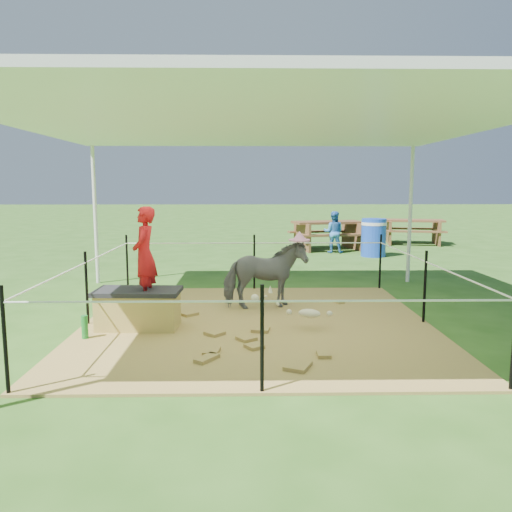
{
  "coord_description": "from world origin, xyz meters",
  "views": [
    {
      "loc": [
        -0.13,
        -6.5,
        1.84
      ],
      "look_at": [
        0.0,
        0.6,
        0.85
      ],
      "focal_mm": 35.0,
      "sensor_mm": 36.0,
      "label": 1
    }
  ],
  "objects_px": {
    "foal": "(309,311)",
    "green_bottle": "(85,327)",
    "straw_bale": "(139,311)",
    "distant_person": "(334,232)",
    "woman": "(144,247)",
    "picnic_table_near": "(327,235)",
    "trash_barrel": "(374,238)",
    "picnic_table_far": "(413,232)",
    "pony": "(265,275)"
  },
  "relations": [
    {
      "from": "foal",
      "to": "green_bottle",
      "type": "bearing_deg",
      "value": -152.68
    },
    {
      "from": "straw_bale",
      "to": "distant_person",
      "type": "bearing_deg",
      "value": 63.01
    },
    {
      "from": "woman",
      "to": "picnic_table_near",
      "type": "xyz_separation_m",
      "value": [
        3.67,
        8.26,
        -0.67
      ]
    },
    {
      "from": "straw_bale",
      "to": "trash_barrel",
      "type": "xyz_separation_m",
      "value": [
        4.75,
        6.76,
        0.25
      ]
    },
    {
      "from": "green_bottle",
      "to": "picnic_table_far",
      "type": "bearing_deg",
      "value": 54.04
    },
    {
      "from": "foal",
      "to": "picnic_table_near",
      "type": "xyz_separation_m",
      "value": [
        1.57,
        8.36,
        0.15
      ]
    },
    {
      "from": "foal",
      "to": "trash_barrel",
      "type": "bearing_deg",
      "value": 89.79
    },
    {
      "from": "pony",
      "to": "picnic_table_near",
      "type": "distance_m",
      "value": 7.55
    },
    {
      "from": "straw_bale",
      "to": "pony",
      "type": "height_order",
      "value": "pony"
    },
    {
      "from": "pony",
      "to": "green_bottle",
      "type": "bearing_deg",
      "value": 110.59
    },
    {
      "from": "foal",
      "to": "trash_barrel",
      "type": "relative_size",
      "value": 0.84
    },
    {
      "from": "woman",
      "to": "picnic_table_far",
      "type": "distance_m",
      "value": 11.68
    },
    {
      "from": "green_bottle",
      "to": "picnic_table_near",
      "type": "relative_size",
      "value": 0.14
    },
    {
      "from": "trash_barrel",
      "to": "distant_person",
      "type": "bearing_deg",
      "value": 142.02
    },
    {
      "from": "green_bottle",
      "to": "trash_barrel",
      "type": "distance_m",
      "value": 8.96
    },
    {
      "from": "straw_bale",
      "to": "pony",
      "type": "bearing_deg",
      "value": 31.04
    },
    {
      "from": "picnic_table_near",
      "to": "woman",
      "type": "bearing_deg",
      "value": -126.08
    },
    {
      "from": "woman",
      "to": "trash_barrel",
      "type": "bearing_deg",
      "value": 147.86
    },
    {
      "from": "woman",
      "to": "pony",
      "type": "bearing_deg",
      "value": 125.02
    },
    {
      "from": "trash_barrel",
      "to": "picnic_table_far",
      "type": "relative_size",
      "value": 0.53
    },
    {
      "from": "foal",
      "to": "picnic_table_far",
      "type": "xyz_separation_m",
      "value": [
        4.54,
        9.7,
        0.13
      ]
    },
    {
      "from": "green_bottle",
      "to": "distant_person",
      "type": "xyz_separation_m",
      "value": [
        4.37,
        7.94,
        0.41
      ]
    },
    {
      "from": "woman",
      "to": "foal",
      "type": "distance_m",
      "value": 2.26
    },
    {
      "from": "foal",
      "to": "pony",
      "type": "bearing_deg",
      "value": 135.81
    },
    {
      "from": "foal",
      "to": "distant_person",
      "type": "bearing_deg",
      "value": 98.18
    },
    {
      "from": "picnic_table_far",
      "to": "straw_bale",
      "type": "bearing_deg",
      "value": -113.61
    },
    {
      "from": "distant_person",
      "to": "straw_bale",
      "type": "bearing_deg",
      "value": 75.65
    },
    {
      "from": "woman",
      "to": "green_bottle",
      "type": "height_order",
      "value": "woman"
    },
    {
      "from": "pony",
      "to": "picnic_table_far",
      "type": "bearing_deg",
      "value": -43.2
    },
    {
      "from": "straw_bale",
      "to": "picnic_table_far",
      "type": "bearing_deg",
      "value": 54.92
    },
    {
      "from": "straw_bale",
      "to": "picnic_table_near",
      "type": "xyz_separation_m",
      "value": [
        3.77,
        8.26,
        0.16
      ]
    },
    {
      "from": "green_bottle",
      "to": "pony",
      "type": "bearing_deg",
      "value": 33.24
    },
    {
      "from": "foal",
      "to": "picnic_table_far",
      "type": "height_order",
      "value": "picnic_table_far"
    },
    {
      "from": "woman",
      "to": "picnic_table_near",
      "type": "height_order",
      "value": "woman"
    },
    {
      "from": "foal",
      "to": "trash_barrel",
      "type": "xyz_separation_m",
      "value": [
        2.56,
        6.87,
        0.24
      ]
    },
    {
      "from": "woman",
      "to": "trash_barrel",
      "type": "distance_m",
      "value": 8.23
    },
    {
      "from": "straw_bale",
      "to": "picnic_table_far",
      "type": "xyz_separation_m",
      "value": [
        6.73,
        9.59,
        0.14
      ]
    },
    {
      "from": "picnic_table_far",
      "to": "distant_person",
      "type": "distance_m",
      "value": 3.6
    },
    {
      "from": "green_bottle",
      "to": "woman",
      "type": "bearing_deg",
      "value": 34.7
    },
    {
      "from": "picnic_table_near",
      "to": "picnic_table_far",
      "type": "height_order",
      "value": "picnic_table_near"
    },
    {
      "from": "picnic_table_near",
      "to": "distant_person",
      "type": "height_order",
      "value": "distant_person"
    },
    {
      "from": "woman",
      "to": "green_bottle",
      "type": "bearing_deg",
      "value": -52.91
    },
    {
      "from": "woman",
      "to": "distant_person",
      "type": "distance_m",
      "value": 8.38
    },
    {
      "from": "picnic_table_near",
      "to": "distant_person",
      "type": "xyz_separation_m",
      "value": [
        0.05,
        -0.76,
        0.16
      ]
    },
    {
      "from": "straw_bale",
      "to": "foal",
      "type": "xyz_separation_m",
      "value": [
        2.2,
        -0.11,
        0.01
      ]
    },
    {
      "from": "pony",
      "to": "woman",
      "type": "bearing_deg",
      "value": 109.97
    },
    {
      "from": "straw_bale",
      "to": "pony",
      "type": "xyz_separation_m",
      "value": [
        1.67,
        1.0,
        0.28
      ]
    },
    {
      "from": "foal",
      "to": "picnic_table_near",
      "type": "distance_m",
      "value": 8.51
    },
    {
      "from": "distant_person",
      "to": "woman",
      "type": "bearing_deg",
      "value": 76.27
    },
    {
      "from": "straw_bale",
      "to": "green_bottle",
      "type": "bearing_deg",
      "value": -140.71
    }
  ]
}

